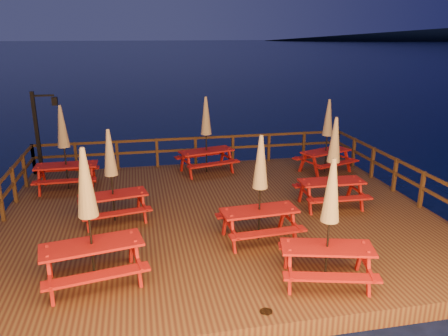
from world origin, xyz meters
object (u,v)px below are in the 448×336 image
(lamp_post, at_px, (41,126))
(picnic_table_0, at_px, (333,161))
(picnic_table_1, at_px, (206,134))
(picnic_table_2, at_px, (89,215))

(lamp_post, xyz_separation_m, picnic_table_0, (8.69, -4.65, -0.41))
(lamp_post, distance_m, picnic_table_1, 5.71)
(picnic_table_0, height_order, picnic_table_2, picnic_table_2)
(picnic_table_1, distance_m, picnic_table_2, 7.60)
(picnic_table_0, height_order, picnic_table_1, picnic_table_1)
(picnic_table_1, xyz_separation_m, picnic_table_2, (-3.43, -6.78, 0.06))
(picnic_table_2, bearing_deg, picnic_table_0, 12.77)
(lamp_post, relative_size, picnic_table_2, 1.05)
(picnic_table_0, bearing_deg, lamp_post, 153.42)
(lamp_post, distance_m, picnic_table_0, 9.87)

